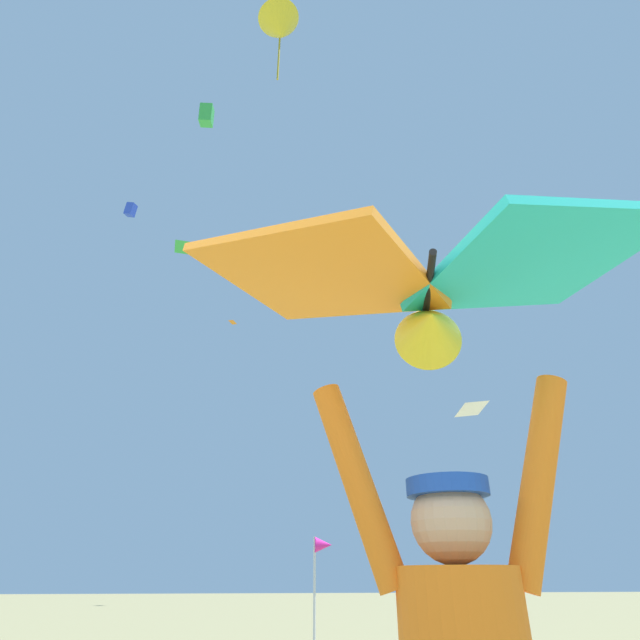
{
  "coord_description": "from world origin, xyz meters",
  "views": [
    {
      "loc": [
        -0.36,
        -1.32,
        1.35
      ],
      "look_at": [
        0.25,
        2.71,
        3.42
      ],
      "focal_mm": 28.61,
      "sensor_mm": 36.0,
      "label": 1
    }
  ],
  "objects_px": {
    "held_stunt_kite": "(427,286)",
    "distant_kite_yellow_overhead_distant": "(280,28)",
    "distant_kite_orange_mid_left": "(233,322)",
    "distant_kite_green_high_right": "(183,247)",
    "distant_kite_green_high_left": "(206,115)",
    "distant_kite_white_low_left": "(471,408)",
    "distant_kite_blue_mid_right": "(131,210)",
    "marker_flag": "(322,554)"
  },
  "relations": [
    {
      "from": "distant_kite_white_low_left",
      "to": "marker_flag",
      "type": "relative_size",
      "value": 0.65
    },
    {
      "from": "distant_kite_green_high_left",
      "to": "marker_flag",
      "type": "height_order",
      "value": "distant_kite_green_high_left"
    },
    {
      "from": "distant_kite_yellow_overhead_distant",
      "to": "marker_flag",
      "type": "height_order",
      "value": "distant_kite_yellow_overhead_distant"
    },
    {
      "from": "distant_kite_yellow_overhead_distant",
      "to": "distant_kite_green_high_left",
      "type": "distance_m",
      "value": 4.16
    },
    {
      "from": "marker_flag",
      "to": "distant_kite_white_low_left",
      "type": "bearing_deg",
      "value": 46.99
    },
    {
      "from": "distant_kite_orange_mid_left",
      "to": "distant_kite_green_high_left",
      "type": "xyz_separation_m",
      "value": [
        -0.67,
        -21.54,
        -2.74
      ]
    },
    {
      "from": "held_stunt_kite",
      "to": "distant_kite_blue_mid_right",
      "type": "bearing_deg",
      "value": 108.68
    },
    {
      "from": "distant_kite_yellow_overhead_distant",
      "to": "distant_kite_orange_mid_left",
      "type": "xyz_separation_m",
      "value": [
        -1.61,
        25.01,
        2.66
      ]
    },
    {
      "from": "distant_kite_green_high_right",
      "to": "distant_kite_blue_mid_right",
      "type": "bearing_deg",
      "value": 151.36
    },
    {
      "from": "distant_kite_blue_mid_right",
      "to": "distant_kite_yellow_overhead_distant",
      "type": "distance_m",
      "value": 19.5
    },
    {
      "from": "distant_kite_blue_mid_right",
      "to": "distant_kite_yellow_overhead_distant",
      "type": "xyz_separation_m",
      "value": [
        8.07,
        -16.78,
        -5.81
      ]
    },
    {
      "from": "held_stunt_kite",
      "to": "distant_kite_blue_mid_right",
      "type": "relative_size",
      "value": 1.69
    },
    {
      "from": "distant_kite_yellow_overhead_distant",
      "to": "distant_kite_white_low_left",
      "type": "distance_m",
      "value": 13.05
    },
    {
      "from": "distant_kite_yellow_overhead_distant",
      "to": "marker_flag",
      "type": "distance_m",
      "value": 14.15
    },
    {
      "from": "held_stunt_kite",
      "to": "distant_kite_green_high_right",
      "type": "distance_m",
      "value": 27.97
    },
    {
      "from": "distant_kite_orange_mid_left",
      "to": "distant_kite_green_high_left",
      "type": "distance_m",
      "value": 21.72
    },
    {
      "from": "distant_kite_orange_mid_left",
      "to": "distant_kite_green_high_left",
      "type": "bearing_deg",
      "value": -91.78
    },
    {
      "from": "distant_kite_green_high_right",
      "to": "distant_kite_orange_mid_left",
      "type": "height_order",
      "value": "distant_kite_orange_mid_left"
    },
    {
      "from": "distant_kite_yellow_overhead_distant",
      "to": "distant_kite_white_low_left",
      "type": "xyz_separation_m",
      "value": [
        6.99,
        5.61,
        -9.48
      ]
    },
    {
      "from": "distant_kite_green_high_left",
      "to": "marker_flag",
      "type": "relative_size",
      "value": 0.39
    },
    {
      "from": "distant_kite_orange_mid_left",
      "to": "marker_flag",
      "type": "xyz_separation_m",
      "value": [
        2.72,
        -25.71,
        -16.75
      ]
    },
    {
      "from": "distant_kite_blue_mid_right",
      "to": "distant_kite_white_low_left",
      "type": "relative_size",
      "value": 0.75
    },
    {
      "from": "distant_kite_yellow_overhead_distant",
      "to": "marker_flag",
      "type": "xyz_separation_m",
      "value": [
        1.11,
        -0.69,
        -14.09
      ]
    },
    {
      "from": "distant_kite_white_low_left",
      "to": "distant_kite_green_high_left",
      "type": "distance_m",
      "value": 13.38
    },
    {
      "from": "distant_kite_green_high_right",
      "to": "marker_flag",
      "type": "relative_size",
      "value": 0.6
    },
    {
      "from": "held_stunt_kite",
      "to": "distant_kite_yellow_overhead_distant",
      "type": "height_order",
      "value": "distant_kite_yellow_overhead_distant"
    },
    {
      "from": "distant_kite_blue_mid_right",
      "to": "distant_kite_orange_mid_left",
      "type": "height_order",
      "value": "distant_kite_blue_mid_right"
    },
    {
      "from": "distant_kite_blue_mid_right",
      "to": "distant_kite_green_high_left",
      "type": "distance_m",
      "value": 15.65
    },
    {
      "from": "marker_flag",
      "to": "distant_kite_blue_mid_right",
      "type": "bearing_deg",
      "value": 117.7
    },
    {
      "from": "distant_kite_blue_mid_right",
      "to": "distant_kite_orange_mid_left",
      "type": "xyz_separation_m",
      "value": [
        6.45,
        8.24,
        -3.14
      ]
    },
    {
      "from": "held_stunt_kite",
      "to": "distant_kite_white_low_left",
      "type": "height_order",
      "value": "distant_kite_white_low_left"
    },
    {
      "from": "distant_kite_orange_mid_left",
      "to": "distant_kite_green_high_left",
      "type": "relative_size",
      "value": 0.71
    },
    {
      "from": "distant_kite_blue_mid_right",
      "to": "distant_kite_green_high_left",
      "type": "bearing_deg",
      "value": -66.51
    },
    {
      "from": "distant_kite_white_low_left",
      "to": "held_stunt_kite",
      "type": "bearing_deg",
      "value": -115.95
    },
    {
      "from": "distant_kite_green_high_right",
      "to": "distant_kite_blue_mid_right",
      "type": "height_order",
      "value": "distant_kite_blue_mid_right"
    },
    {
      "from": "distant_kite_green_high_right",
      "to": "distant_kite_orange_mid_left",
      "type": "distance_m",
      "value": 10.66
    },
    {
      "from": "distant_kite_green_high_left",
      "to": "distant_kite_white_low_left",
      "type": "bearing_deg",
      "value": 13.0
    },
    {
      "from": "distant_kite_blue_mid_right",
      "to": "distant_kite_green_high_left",
      "type": "xyz_separation_m",
      "value": [
        5.78,
        -13.3,
        -5.89
      ]
    },
    {
      "from": "distant_kite_green_high_left",
      "to": "distant_kite_blue_mid_right",
      "type": "bearing_deg",
      "value": 113.49
    },
    {
      "from": "distant_kite_orange_mid_left",
      "to": "distant_kite_green_high_right",
      "type": "bearing_deg",
      "value": -104.69
    },
    {
      "from": "held_stunt_kite",
      "to": "distant_kite_yellow_overhead_distant",
      "type": "distance_m",
      "value": 15.76
    },
    {
      "from": "distant_kite_blue_mid_right",
      "to": "distant_kite_white_low_left",
      "type": "bearing_deg",
      "value": -36.55
    }
  ]
}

